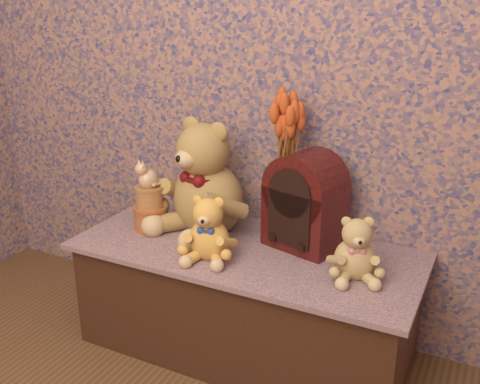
% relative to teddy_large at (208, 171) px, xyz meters
% --- Properties ---
extents(display_shelf, '(1.31, 0.58, 0.44)m').
position_rel_teddy_large_xyz_m(display_shelf, '(0.22, -0.11, -0.46)').
color(display_shelf, '#394274').
rests_on(display_shelf, ground).
extents(teddy_large, '(0.50, 0.55, 0.49)m').
position_rel_teddy_large_xyz_m(teddy_large, '(0.00, 0.00, 0.00)').
color(teddy_large, olive).
rests_on(teddy_large, display_shelf).
extents(teddy_medium, '(0.25, 0.28, 0.25)m').
position_rel_teddy_large_xyz_m(teddy_medium, '(0.13, -0.23, -0.12)').
color(teddy_medium, gold).
rests_on(teddy_medium, display_shelf).
extents(teddy_small, '(0.26, 0.28, 0.23)m').
position_rel_teddy_large_xyz_m(teddy_small, '(0.64, -0.14, -0.13)').
color(teddy_small, tan).
rests_on(teddy_small, display_shelf).
extents(cathedral_radio, '(0.31, 0.26, 0.37)m').
position_rel_teddy_large_xyz_m(cathedral_radio, '(0.41, 0.01, -0.06)').
color(cathedral_radio, '#380A0A').
rests_on(cathedral_radio, display_shelf).
extents(ceramic_vase, '(0.17, 0.17, 0.22)m').
position_rel_teddy_large_xyz_m(ceramic_vase, '(0.33, 0.04, -0.13)').
color(ceramic_vase, tan).
rests_on(ceramic_vase, display_shelf).
extents(dried_stalks, '(0.26, 0.26, 0.46)m').
position_rel_teddy_large_xyz_m(dried_stalks, '(0.33, 0.04, 0.21)').
color(dried_stalks, '#C94E20').
rests_on(dried_stalks, ceramic_vase).
extents(biscuit_tin_lower, '(0.17, 0.17, 0.10)m').
position_rel_teddy_large_xyz_m(biscuit_tin_lower, '(-0.20, -0.12, -0.20)').
color(biscuit_tin_lower, '#C6863A').
rests_on(biscuit_tin_lower, display_shelf).
extents(biscuit_tin_upper, '(0.14, 0.14, 0.09)m').
position_rel_teddy_large_xyz_m(biscuit_tin_upper, '(-0.20, -0.12, -0.11)').
color(biscuit_tin_upper, '#E0B562').
rests_on(biscuit_tin_upper, biscuit_tin_lower).
extents(cat_figurine, '(0.12, 0.12, 0.12)m').
position_rel_teddy_large_xyz_m(cat_figurine, '(-0.20, -0.12, -0.00)').
color(cat_figurine, silver).
rests_on(cat_figurine, biscuit_tin_upper).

